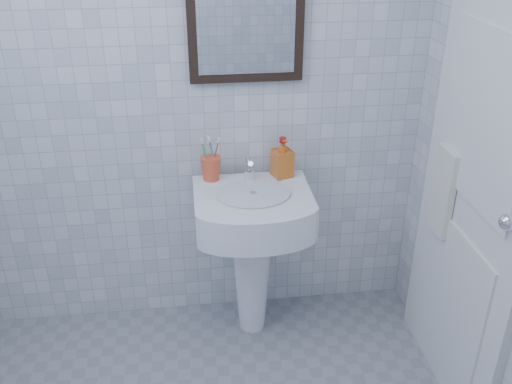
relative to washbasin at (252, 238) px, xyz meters
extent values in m
cube|color=silver|center=(-0.26, 0.22, 0.71)|extent=(2.20, 0.02, 2.50)
cone|color=white|center=(0.00, 0.02, -0.21)|extent=(0.21, 0.21, 0.66)
cube|color=white|center=(0.00, -0.02, 0.17)|extent=(0.53, 0.38, 0.16)
cube|color=white|center=(0.00, 0.12, 0.25)|extent=(0.53, 0.09, 0.03)
cylinder|color=silver|center=(0.00, -0.05, 0.26)|extent=(0.33, 0.33, 0.01)
cylinder|color=silver|center=(0.00, 0.10, 0.28)|extent=(0.05, 0.05, 0.05)
cylinder|color=silver|center=(0.00, 0.08, 0.34)|extent=(0.02, 0.09, 0.07)
cylinder|color=silver|center=(0.00, 0.12, 0.32)|extent=(0.03, 0.05, 0.08)
imported|color=#C24C12|center=(0.16, 0.12, 0.35)|extent=(0.11, 0.11, 0.19)
cube|color=black|center=(0.00, 0.20, 1.01)|extent=(0.50, 0.04, 0.62)
cube|color=white|center=(0.00, 0.18, 1.01)|extent=(0.42, 0.00, 0.54)
cube|color=silver|center=(0.82, -0.43, 0.46)|extent=(0.04, 0.80, 2.00)
torus|color=silver|center=(0.80, -0.26, 0.51)|extent=(0.01, 0.18, 0.18)
cube|color=silver|center=(0.78, -0.26, 0.33)|extent=(0.03, 0.16, 0.38)
camera|label=1|loc=(-0.27, -2.26, 1.43)|focal=40.00mm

